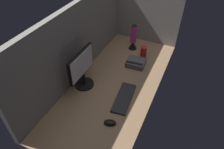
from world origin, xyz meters
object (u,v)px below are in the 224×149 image
object	(u,v)px
mug_red_plastic	(144,52)
mouse	(110,123)
monitor	(82,68)
keyboard	(124,98)
lava_lamp	(133,38)
desk_phone	(136,63)

from	to	relation	value
mug_red_plastic	mouse	bearing A→B (deg)	-176.96
monitor	keyboard	size ratio (longest dim) A/B	0.99
mug_red_plastic	lava_lamp	world-z (taller)	lava_lamp
lava_lamp	desk_phone	distance (cm)	33.98
mug_red_plastic	lava_lamp	bearing A→B (deg)	56.53
mouse	desk_phone	world-z (taller)	desk_phone
mouse	mug_red_plastic	bearing A→B (deg)	-14.33
mug_red_plastic	lava_lamp	distance (cm)	21.17
monitor	mouse	distance (cm)	54.70
mouse	monitor	bearing A→B (deg)	36.85
monitor	desk_phone	distance (cm)	62.24
keyboard	mouse	distance (cm)	29.46
monitor	mouse	xyz separation A→B (cm)	(-30.16, -41.85, -18.18)
keyboard	lava_lamp	world-z (taller)	lava_lamp
keyboard	mug_red_plastic	size ratio (longest dim) A/B	2.89
monitor	mug_red_plastic	world-z (taller)	monitor
monitor	desk_phone	size ratio (longest dim) A/B	1.82
desk_phone	mouse	bearing A→B (deg)	-174.57
keyboard	mouse	size ratio (longest dim) A/B	3.85
keyboard	desk_phone	world-z (taller)	desk_phone
monitor	mug_red_plastic	size ratio (longest dim) A/B	2.87
mouse	mug_red_plastic	size ratio (longest dim) A/B	0.75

